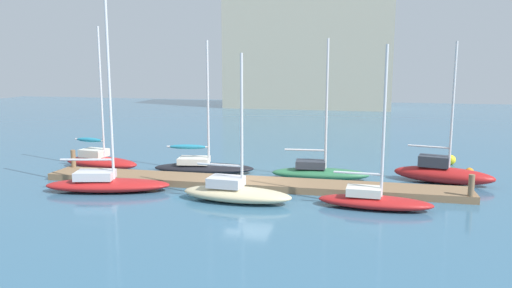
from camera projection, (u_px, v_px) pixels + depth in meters
name	position (u px, v px, depth m)	size (l,w,h in m)	color
ground_plane	(248.00, 186.00, 26.62)	(120.00, 120.00, 0.00)	#386684
dock_pier	(248.00, 183.00, 26.59)	(22.90, 2.13, 0.37)	#846647
dock_piling_near_end	(74.00, 161.00, 29.75)	(0.28, 0.28, 1.41)	#846647
dock_piling_far_end	(471.00, 189.00, 23.26)	(0.28, 0.28, 1.41)	#846647
sailboat_0	(100.00, 160.00, 31.09)	(5.31, 2.37, 8.77)	#B21E1E
sailboat_1	(106.00, 182.00, 25.52)	(6.64, 3.22, 10.02)	#B21E1E
sailboat_2	(202.00, 166.00, 29.83)	(6.28, 2.77, 7.89)	black
sailboat_3	(235.00, 192.00, 23.67)	(5.51, 2.14, 7.04)	beige
sailboat_4	(319.00, 171.00, 28.14)	(5.62, 1.90, 7.92)	#2D7047
sailboat_5	(374.00, 199.00, 22.55)	(5.23, 1.74, 7.40)	#B21E1E
sailboat_6	(442.00, 172.00, 27.27)	(5.50, 2.62, 7.73)	#B21E1E
mooring_buoy_orange	(469.00, 172.00, 28.98)	(0.51, 0.51, 0.51)	orange
mooring_buoy_yellow	(451.00, 160.00, 32.23)	(0.64, 0.64, 0.64)	yellow
harbor_building_distant	(308.00, 45.00, 71.60)	(23.74, 8.10, 18.15)	#BCB299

